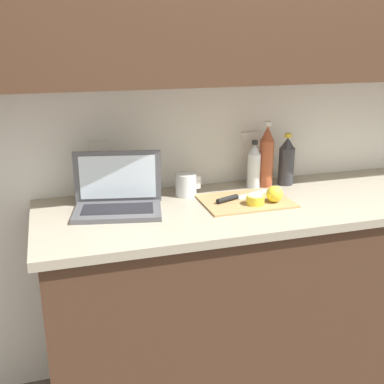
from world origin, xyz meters
name	(u,v)px	position (x,y,z in m)	size (l,w,h in m)	color
ground_plane	(258,381)	(0.00, 0.00, 0.00)	(12.00, 12.00, 0.00)	#564C47
wall_back	(250,47)	(0.00, 0.24, 1.56)	(5.20, 0.38, 2.60)	white
counter_unit	(266,294)	(0.02, 0.00, 0.48)	(1.94, 0.63, 0.93)	#472D1E
laptop	(118,197)	(-0.62, 0.08, 0.99)	(0.38, 0.28, 0.23)	#515156
cutting_board	(246,201)	(-0.09, 0.02, 0.94)	(0.38, 0.27, 0.01)	tan
knife	(235,198)	(-0.13, 0.05, 0.95)	(0.29, 0.14, 0.02)	silver
lemon_half_cut	(255,200)	(-0.07, -0.04, 0.96)	(0.08, 0.08, 0.04)	yellow
lemon_whole_beside	(275,194)	(0.02, -0.03, 0.98)	(0.07, 0.07, 0.07)	yellow
bottle_green_soda	(286,161)	(0.19, 0.21, 1.04)	(0.07, 0.07, 0.24)	#333338
bottle_oil_tall	(266,157)	(0.09, 0.21, 1.07)	(0.07, 0.07, 0.30)	#A34C2D
bottle_water_clear	(254,166)	(0.02, 0.21, 1.03)	(0.06, 0.06, 0.22)	silver
measuring_cup	(186,184)	(-0.31, 0.18, 0.98)	(0.11, 0.09, 0.10)	silver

